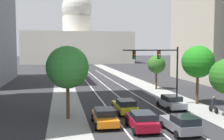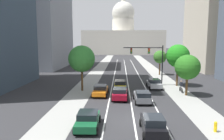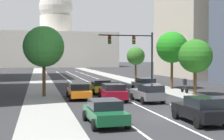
% 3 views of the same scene
% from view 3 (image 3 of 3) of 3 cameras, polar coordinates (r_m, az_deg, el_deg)
% --- Properties ---
extents(ground_plane, '(400.00, 400.00, 0.00)m').
position_cam_3_polar(ground_plane, '(59.43, -5.79, -1.46)').
color(ground_plane, '#2B2B2D').
extents(sidewalk_left, '(3.55, 130.00, 0.01)m').
position_cam_3_polar(sidewalk_left, '(53.92, -12.77, -1.88)').
color(sidewalk_left, gray).
rests_on(sidewalk_left, ground).
extents(sidewalk_right, '(3.55, 130.00, 0.01)m').
position_cam_3_polar(sidewalk_right, '(56.01, 2.31, -1.67)').
color(sidewalk_right, gray).
rests_on(sidewalk_right, ground).
extents(lane_stripe_left, '(0.16, 90.00, 0.01)m').
position_cam_3_polar(lane_stripe_left, '(44.25, -6.74, -2.73)').
color(lane_stripe_left, white).
rests_on(lane_stripe_left, ground).
extents(lane_stripe_center, '(0.16, 90.00, 0.01)m').
position_cam_3_polar(lane_stripe_center, '(44.65, -3.22, -2.67)').
color(lane_stripe_center, white).
rests_on(lane_stripe_center, ground).
extents(lane_stripe_right, '(0.16, 90.00, 0.01)m').
position_cam_3_polar(lane_stripe_right, '(45.22, 0.21, -2.60)').
color(lane_stripe_right, white).
rests_on(lane_stripe_right, ground).
extents(capitol_building, '(48.88, 24.79, 33.35)m').
position_cam_3_polar(capitol_building, '(135.56, -10.12, 4.87)').
color(capitol_building, beige).
rests_on(capitol_building, ground).
extents(car_orange, '(2.10, 4.60, 1.45)m').
position_cam_3_polar(car_orange, '(29.38, -6.05, -3.80)').
color(car_orange, orange).
rests_on(car_orange, ground).
extents(car_crimson, '(2.19, 4.23, 1.54)m').
position_cam_3_polar(car_crimson, '(27.84, 0.14, -4.00)').
color(car_crimson, maroon).
rests_on(car_crimson, ground).
extents(car_silver, '(2.21, 4.31, 1.51)m').
position_cam_3_polar(car_silver, '(36.11, 6.05, -2.61)').
color(car_silver, '#B2B5BA').
rests_on(car_silver, ground).
extents(car_gray, '(2.09, 4.09, 1.56)m').
position_cam_3_polar(car_gray, '(27.25, 6.53, -4.16)').
color(car_gray, slate).
rests_on(car_gray, ground).
extents(car_black, '(1.95, 4.08, 1.58)m').
position_cam_3_polar(car_black, '(19.15, 15.77, -6.96)').
color(car_black, black).
rests_on(car_black, ground).
extents(car_yellow, '(2.08, 4.63, 1.49)m').
position_cam_3_polar(car_yellow, '(33.72, -2.26, -2.97)').
color(car_yellow, yellow).
rests_on(car_yellow, ground).
extents(car_green, '(2.13, 4.15, 1.44)m').
position_cam_3_polar(car_green, '(18.10, -1.31, -7.59)').
color(car_green, '#14512D').
rests_on(car_green, ground).
extents(traffic_signal_mast, '(6.76, 0.39, 6.91)m').
position_cam_3_polar(traffic_signal_mast, '(38.02, 4.42, 3.95)').
color(traffic_signal_mast, black).
rests_on(traffic_signal_mast, ground).
extents(cyclist, '(0.36, 1.70, 1.72)m').
position_cam_3_polar(cyclist, '(35.18, 13.05, -2.68)').
color(cyclist, black).
rests_on(cyclist, ground).
extents(street_tree_near_right, '(3.47, 3.47, 5.75)m').
position_cam_3_polar(street_tree_near_right, '(33.35, 14.90, 2.45)').
color(street_tree_near_right, '#51381E').
rests_on(street_tree_near_right, ground).
extents(street_tree_far_right, '(2.93, 2.93, 5.58)m').
position_cam_3_polar(street_tree_far_right, '(50.60, 4.33, 2.52)').
color(street_tree_far_right, '#51381E').
rests_on(street_tree_far_right, ground).
extents(street_tree_near_left, '(4.05, 4.05, 6.96)m').
position_cam_3_polar(street_tree_near_left, '(31.73, -12.30, 4.15)').
color(street_tree_near_left, '#51381E').
rests_on(street_tree_near_left, ground).
extents(street_tree_mid_right, '(3.88, 3.88, 7.07)m').
position_cam_3_polar(street_tree_mid_right, '(39.45, 10.85, 4.06)').
color(street_tree_mid_right, '#51381E').
rests_on(street_tree_mid_right, ground).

